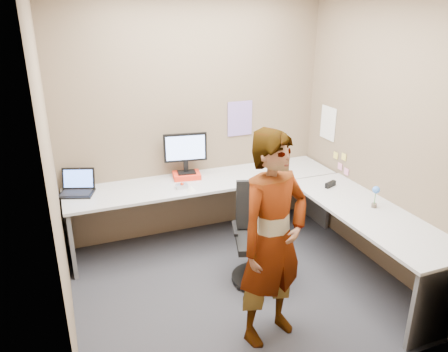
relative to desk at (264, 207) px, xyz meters
name	(u,v)px	position (x,y,z in m)	size (l,w,h in m)	color
ground	(239,286)	(-0.44, -0.39, -0.59)	(3.00, 3.00, 0.00)	#2A292E
wall_back	(194,118)	(-0.44, 0.91, 0.76)	(3.00, 3.00, 0.00)	brown
wall_right	(383,135)	(1.06, -0.39, 0.76)	(2.70, 2.70, 0.00)	brown
wall_left	(52,175)	(-1.94, -0.39, 0.76)	(2.70, 2.70, 0.00)	brown
desk	(264,207)	(0.00, 0.00, 0.00)	(2.98, 2.58, 0.73)	#B3B3B3
paper_ream	(187,175)	(-0.60, 0.73, 0.17)	(0.29, 0.22, 0.06)	red
monitor	(185,150)	(-0.60, 0.75, 0.46)	(0.47, 0.16, 0.45)	black
laptop	(77,187)	(-1.75, 0.74, 0.20)	(0.40, 0.37, 0.24)	black
trackball_mouse	(182,186)	(-0.73, 0.46, 0.17)	(0.12, 0.08, 0.07)	#B7B7BC
origami	(191,188)	(-0.66, 0.36, 0.17)	(0.10, 0.10, 0.06)	white
stapler	(330,184)	(0.74, -0.07, 0.17)	(0.15, 0.04, 0.06)	black
flower	(376,193)	(0.83, -0.65, 0.28)	(0.07, 0.07, 0.22)	brown
calendar_purple	(240,118)	(0.11, 0.90, 0.71)	(0.30, 0.01, 0.40)	#846BB7
calendar_white	(328,123)	(1.05, 0.51, 0.66)	(0.01, 0.28, 0.38)	white
sticky_note_a	(344,157)	(1.05, 0.16, 0.36)	(0.01, 0.07, 0.07)	#F2E059
sticky_note_b	(340,166)	(1.05, 0.21, 0.23)	(0.01, 0.07, 0.07)	pink
sticky_note_c	(346,172)	(1.05, 0.09, 0.21)	(0.01, 0.07, 0.07)	pink
sticky_note_d	(336,155)	(1.05, 0.31, 0.33)	(0.01, 0.07, 0.07)	#F2E059
office_chair	(258,242)	(-0.21, -0.31, -0.20)	(0.55, 0.54, 0.96)	black
person	(273,240)	(-0.46, -1.06, 0.27)	(0.63, 0.41, 1.72)	#999399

